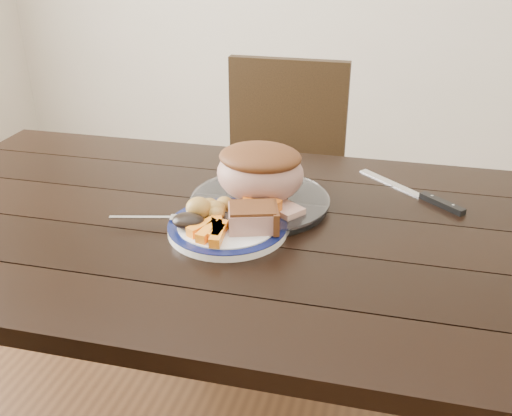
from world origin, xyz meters
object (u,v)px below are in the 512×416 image
(pork_slice, at_px, (252,218))
(carving_knife, at_px, (428,198))
(serving_platter, at_px, (260,203))
(roast_joint, at_px, (260,174))
(chair_far, at_px, (280,181))
(fork, at_px, (157,218))
(dining_table, at_px, (225,255))
(dinner_plate, at_px, (228,228))

(pork_slice, distance_m, carving_knife, 0.45)
(serving_platter, height_order, roast_joint, roast_joint)
(chair_far, distance_m, serving_platter, 0.70)
(pork_slice, height_order, fork, pork_slice)
(roast_joint, bearing_deg, pork_slice, -80.64)
(roast_joint, height_order, carving_knife, roast_joint)
(dining_table, bearing_deg, carving_knife, 27.86)
(dinner_plate, relative_size, fork, 1.45)
(dining_table, height_order, chair_far, chair_far)
(carving_knife, bearing_deg, dining_table, -113.05)
(dinner_plate, distance_m, pork_slice, 0.07)
(pork_slice, bearing_deg, fork, -175.63)
(chair_far, bearing_deg, dining_table, 91.52)
(fork, bearing_deg, carving_knife, 12.23)
(dinner_plate, distance_m, carving_knife, 0.50)
(dining_table, relative_size, pork_slice, 16.66)
(chair_far, distance_m, fork, 0.85)
(serving_platter, distance_m, pork_slice, 0.15)
(pork_slice, bearing_deg, dining_table, 147.25)
(pork_slice, height_order, roast_joint, roast_joint)
(chair_far, relative_size, serving_platter, 2.96)
(dining_table, xyz_separation_m, dinner_plate, (0.02, -0.05, 0.10))
(dining_table, bearing_deg, fork, -152.23)
(chair_far, height_order, serving_platter, chair_far)
(serving_platter, xyz_separation_m, roast_joint, (-0.00, -0.00, 0.07))
(serving_platter, height_order, fork, fork)
(fork, xyz_separation_m, roast_joint, (0.19, 0.16, 0.06))
(dinner_plate, height_order, roast_joint, roast_joint)
(dining_table, xyz_separation_m, pork_slice, (0.08, -0.05, 0.13))
(dining_table, relative_size, dinner_plate, 6.42)
(fork, bearing_deg, chair_far, 68.72)
(dinner_plate, xyz_separation_m, fork, (-0.15, -0.02, 0.01))
(dining_table, height_order, carving_knife, carving_knife)
(serving_platter, xyz_separation_m, carving_knife, (0.38, 0.14, -0.00))
(carving_knife, bearing_deg, roast_joint, -120.53)
(dining_table, bearing_deg, pork_slice, -32.75)
(fork, bearing_deg, dinner_plate, -7.93)
(serving_platter, bearing_deg, dining_table, -122.80)
(roast_joint, bearing_deg, chair_far, 99.48)
(dining_table, xyz_separation_m, fork, (-0.13, -0.07, 0.11))
(dinner_plate, height_order, carving_knife, dinner_plate)
(serving_platter, bearing_deg, carving_knife, 20.38)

